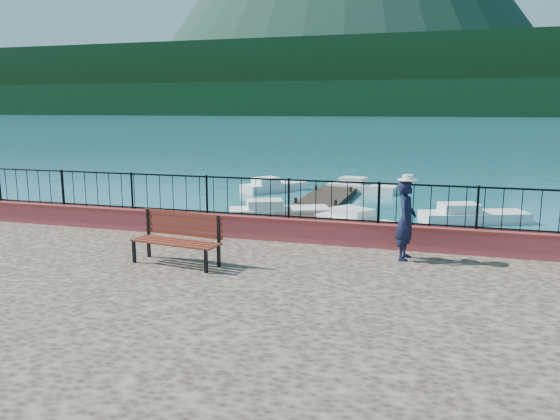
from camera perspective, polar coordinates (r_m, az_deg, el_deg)
The scene contains 14 objects.
ground at distance 10.65m, azimuth -3.10°, elevation -14.21°, with size 2000.00×2000.00×0.00m, color #19596B.
parapet at distance 13.54m, azimuth 2.13°, elevation -2.10°, with size 28.00×0.46×0.58m, color #B24042.
railing at distance 13.39m, azimuth 2.16°, elevation 1.10°, with size 27.00×0.05×0.95m, color black.
dock at distance 22.17m, azimuth 2.51°, elevation -0.61°, with size 2.00×16.00×0.30m, color #2D231C.
far_forest at distance 309.13m, azimuth 16.39°, elevation 11.08°, with size 900.00×60.00×18.00m, color black.
foothills at distance 369.51m, azimuth 16.59°, elevation 12.95°, with size 900.00×120.00×44.00m, color black.
park_bench at distance 11.78m, azimuth -10.73°, elevation -4.06°, with size 2.03×0.90×1.09m.
person at distance 12.14m, azimuth 13.03°, elevation -1.04°, with size 0.64×0.42×1.75m, color black.
hat at distance 11.99m, azimuth 13.22°, elevation 3.33°, with size 0.44×0.44×0.12m, color silver.
boat_0 at distance 22.37m, azimuth -0.04°, elevation 0.16°, with size 4.07×1.30×0.80m, color silver.
boat_1 at distance 20.24m, azimuth 8.82°, elevation -1.09°, with size 3.98×1.30×0.80m, color silver.
boat_2 at distance 22.84m, azimuth 19.63°, elevation -0.25°, with size 4.14×1.30×0.80m, color silver.
boat_3 at distance 29.75m, azimuth -0.62°, elevation 2.78°, with size 3.61×1.30×0.80m, color silver.
boat_4 at distance 29.61m, azimuth 8.65°, elevation 2.62°, with size 3.72×1.30×0.80m, color silver.
Camera 1 is at (3.31, -9.08, 4.48)m, focal length 35.00 mm.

